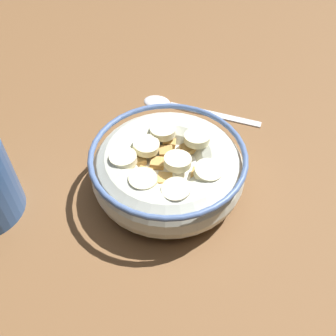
{
  "coord_description": "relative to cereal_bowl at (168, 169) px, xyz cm",
  "views": [
    {
      "loc": [
        4.4,
        27.11,
        33.31
      ],
      "look_at": [
        0.0,
        0.0,
        3.0
      ],
      "focal_mm": 41.1,
      "sensor_mm": 36.0,
      "label": 1
    }
  ],
  "objects": [
    {
      "name": "spoon",
      "position": [
        -3.37,
        -13.75,
        -2.62
      ],
      "size": [
        15.24,
        9.58,
        0.8
      ],
      "color": "silver",
      "rests_on": "ground_plane"
    },
    {
      "name": "cereal_bowl",
      "position": [
        0.0,
        0.0,
        0.0
      ],
      "size": [
        16.45,
        16.45,
        5.86
      ],
      "color": "beige",
      "rests_on": "ground_plane"
    },
    {
      "name": "ground_plane",
      "position": [
        -0.01,
        -0.02,
        -3.95
      ],
      "size": [
        117.99,
        117.99,
        2.0
      ],
      "primitive_type": "cube",
      "color": "brown"
    }
  ]
}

